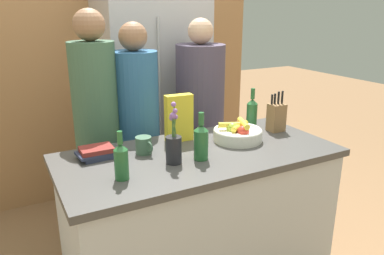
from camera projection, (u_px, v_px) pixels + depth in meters
The scene contains 15 objects.
kitchen_island at pixel (199, 221), 2.27m from camera, with size 1.59×0.75×0.91m.
back_wall_wood at pixel (112, 53), 3.40m from camera, with size 2.79×0.12×2.60m.
refrigerator at pixel (153, 92), 3.30m from camera, with size 0.87×0.63×1.98m.
fruit_bowl at pixel (238, 133), 2.31m from camera, with size 0.30×0.30×0.13m.
knife_block at pixel (276, 117), 2.47m from camera, with size 0.10×0.09×0.27m.
flower_vase at pixel (174, 146), 1.95m from camera, with size 0.08×0.08×0.33m.
cereal_box at pixel (179, 118), 2.27m from camera, with size 0.17×0.07×0.29m.
coffee_mug at pixel (144, 145), 2.09m from camera, with size 0.09×0.13×0.10m.
book_stack at pixel (96, 152), 2.04m from camera, with size 0.20×0.15×0.06m.
bottle_oil at pixel (201, 141), 2.00m from camera, with size 0.08×0.08×0.26m.
bottle_vinegar at pixel (252, 113), 2.52m from camera, with size 0.07×0.07×0.28m.
bottle_wine at pixel (121, 161), 1.77m from camera, with size 0.07×0.07×0.24m.
person_at_sink at pixel (97, 124), 2.46m from camera, with size 0.29×0.29×1.69m.
person_in_blue at pixel (137, 126), 2.60m from camera, with size 0.31×0.31×1.61m.
person_in_red_tee at pixel (200, 113), 2.92m from camera, with size 0.37×0.37×1.63m.
Camera 1 is at (-0.97, -1.73, 1.69)m, focal length 35.00 mm.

